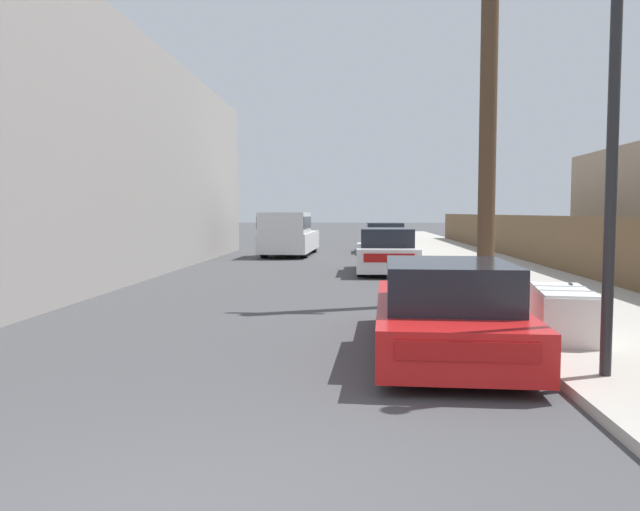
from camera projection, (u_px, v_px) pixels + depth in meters
sidewalk_curb at (456, 255)px, 26.47m from camera, size 4.20×63.00×0.12m
discarded_fridge at (562, 313)px, 8.78m from camera, size 0.98×1.81×0.71m
parked_sports_car_red at (445, 311)px, 8.31m from camera, size 2.01×4.77×1.24m
car_parked_mid at (386, 252)px, 19.36m from camera, size 1.85×4.31×1.38m
car_parked_far at (384, 238)px, 29.25m from camera, size 1.92×4.70×1.39m
pickup_truck at (288, 234)px, 26.73m from camera, size 2.21×5.77×1.87m
utility_pole at (489, 83)px, 12.75m from camera, size 1.80×0.35×8.64m
street_lamp at (613, 137)px, 6.54m from camera, size 0.26×0.26×4.35m
wooden_fence at (525, 238)px, 22.87m from camera, size 0.08×40.03×1.65m
building_left_block at (28, 159)px, 17.66m from camera, size 7.00×26.71×6.76m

